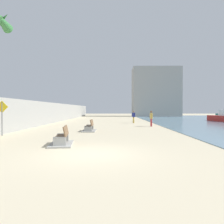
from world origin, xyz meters
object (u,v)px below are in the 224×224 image
Objects in this scene: bench_near at (62,140)px; pedestrian_sign at (2,114)px; person_walking at (134,116)px; person_standing at (151,117)px; boat_far_left at (224,117)px; bench_far at (89,128)px.

pedestrian_sign is (-5.03, 3.59, 1.27)m from bench_near.
person_walking is (5.21, 16.90, 0.70)m from bench_near.
boat_far_left is (12.18, 8.64, -0.31)m from person_standing.
person_walking reaches higher than bench_near.
boat_far_left is at bearing 46.99° from bench_near.
person_standing is 14.05m from pedestrian_sign.
pedestrian_sign is at bearing -145.21° from boat_far_left.
person_standing is (6.58, 11.47, 0.74)m from bench_near.
bench_far is 1.26× the size of person_standing.
bench_near is 0.35× the size of boat_far_left.
bench_near is 1.33× the size of person_standing.
person_walking is 0.67× the size of pedestrian_sign.
pedestrian_sign is (-10.24, -13.31, 0.57)m from person_walking.
bench_far is at bearing -114.16° from person_walking.
bench_far is 22.60m from boat_far_left.
boat_far_left reaches higher than person_walking.
boat_far_left is 28.98m from pedestrian_sign.
bench_far is 6.55m from pedestrian_sign.
bench_far is 1.30× the size of person_walking.
pedestrian_sign is at bearing -151.43° from bench_far.
person_standing is 0.69× the size of pedestrian_sign.
boat_far_left is (18.15, 13.46, 0.43)m from bench_far.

